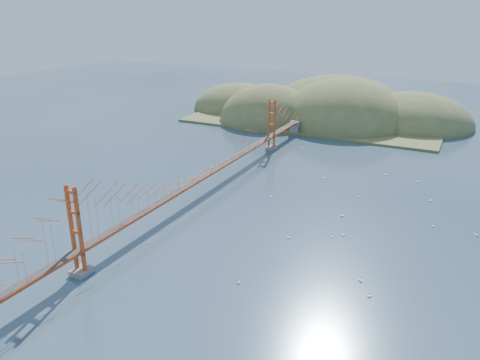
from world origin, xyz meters
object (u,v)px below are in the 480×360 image
at_px(sailboat_1, 344,234).
at_px(sailboat_2, 360,280).
at_px(sailboat_0, 271,196).
at_px(bridge, 205,155).

height_order(sailboat_1, sailboat_2, sailboat_1).
xyz_separation_m(sailboat_1, sailboat_0, (-15.03, 8.46, -0.00)).
distance_m(sailboat_1, sailboat_2, 12.07).
height_order(sailboat_0, sailboat_2, sailboat_2).
relative_size(bridge, sailboat_0, 144.23).
bearing_deg(sailboat_1, bridge, 168.75).
xyz_separation_m(bridge, sailboat_2, (31.31, -16.25, -6.86)).
relative_size(sailboat_0, sailboat_2, 0.96).
relative_size(bridge, sailboat_1, 136.49).
xyz_separation_m(bridge, sailboat_1, (26.35, -5.24, -6.86)).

